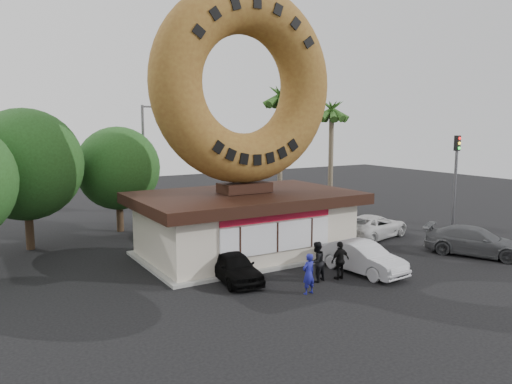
{
  "coord_description": "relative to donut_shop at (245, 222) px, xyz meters",
  "views": [
    {
      "loc": [
        -12.57,
        -16.13,
        6.89
      ],
      "look_at": [
        -0.51,
        4.0,
        3.6
      ],
      "focal_mm": 35.0,
      "sensor_mm": 36.0,
      "label": 1
    }
  ],
  "objects": [
    {
      "name": "ground",
      "position": [
        0.0,
        -5.98,
        -1.77
      ],
      "size": [
        90.0,
        90.0,
        0.0
      ],
      "primitive_type": "plane",
      "color": "black",
      "rests_on": "ground"
    },
    {
      "name": "donut_shop",
      "position": [
        0.0,
        0.0,
        0.0
      ],
      "size": [
        11.2,
        7.2,
        3.8
      ],
      "color": "beige",
      "rests_on": "ground"
    },
    {
      "name": "giant_donut",
      "position": [
        0.0,
        0.02,
        6.99
      ],
      "size": [
        9.91,
        2.53,
        9.91
      ],
      "primitive_type": "torus",
      "rotation": [
        1.57,
        0.0,
        0.0
      ],
      "color": "olive",
      "rests_on": "donut_shop"
    },
    {
      "name": "tree_west",
      "position": [
        -9.5,
        7.02,
        2.87
      ],
      "size": [
        6.0,
        6.0,
        7.65
      ],
      "color": "#473321",
      "rests_on": "ground"
    },
    {
      "name": "tree_mid",
      "position": [
        -4.0,
        9.02,
        2.25
      ],
      "size": [
        5.2,
        5.2,
        6.63
      ],
      "color": "#473321",
      "rests_on": "ground"
    },
    {
      "name": "palm_near",
      "position": [
        7.5,
        8.02,
        6.65
      ],
      "size": [
        2.6,
        2.6,
        9.75
      ],
      "color": "#726651",
      "rests_on": "ground"
    },
    {
      "name": "palm_far",
      "position": [
        11.0,
        6.52,
        5.72
      ],
      "size": [
        2.6,
        2.6,
        8.75
      ],
      "color": "#726651",
      "rests_on": "ground"
    },
    {
      "name": "street_lamp",
      "position": [
        -1.86,
        10.02,
        2.72
      ],
      "size": [
        2.11,
        0.2,
        8.0
      ],
      "color": "#59595E",
      "rests_on": "ground"
    },
    {
      "name": "traffic_signal",
      "position": [
        14.0,
        -1.99,
        2.1
      ],
      "size": [
        0.3,
        0.38,
        6.07
      ],
      "color": "#59595E",
      "rests_on": "ground"
    },
    {
      "name": "person_left",
      "position": [
        -0.78,
        -6.55,
        -0.93
      ],
      "size": [
        0.65,
        0.47,
        1.68
      ],
      "primitive_type": "imported",
      "rotation": [
        0.0,
        0.0,
        3.26
      ],
      "color": "navy",
      "rests_on": "ground"
    },
    {
      "name": "person_center",
      "position": [
        0.47,
        -5.46,
        -0.88
      ],
      "size": [
        0.99,
        0.85,
        1.78
      ],
      "primitive_type": "imported",
      "rotation": [
        0.0,
        0.0,
        3.37
      ],
      "color": "black",
      "rests_on": "ground"
    },
    {
      "name": "person_right",
      "position": [
        1.57,
        -5.73,
        -0.91
      ],
      "size": [
        1.02,
        0.48,
        1.71
      ],
      "primitive_type": "imported",
      "rotation": [
        0.0,
        0.0,
        3.2
      ],
      "color": "black",
      "rests_on": "ground"
    },
    {
      "name": "car_black",
      "position": [
        -2.57,
        -3.54,
        -1.11
      ],
      "size": [
        1.89,
        3.95,
        1.3
      ],
      "primitive_type": "imported",
      "rotation": [
        0.0,
        0.0,
        -0.09
      ],
      "color": "black",
      "rests_on": "ground"
    },
    {
      "name": "car_silver",
      "position": [
        3.07,
        -5.52,
        -1.05
      ],
      "size": [
        1.95,
        4.46,
        1.43
      ],
      "primitive_type": "imported",
      "rotation": [
        0.0,
        0.0,
        0.1
      ],
      "color": "#AAAAAF",
      "rests_on": "ground"
    },
    {
      "name": "car_grey",
      "position": [
        10.27,
        -6.26,
        -1.03
      ],
      "size": [
        4.16,
        5.45,
        1.47
      ],
      "primitive_type": "imported",
      "rotation": [
        0.0,
        0.0,
        0.48
      ],
      "color": "#505154",
      "rests_on": "ground"
    },
    {
      "name": "car_white",
      "position": [
        8.52,
        -0.58,
        -1.07
      ],
      "size": [
        5.43,
        3.45,
        1.4
      ],
      "primitive_type": "imported",
      "rotation": [
        0.0,
        0.0,
        1.81
      ],
      "color": "silver",
      "rests_on": "ground"
    }
  ]
}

